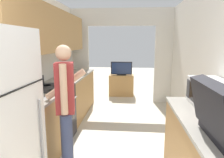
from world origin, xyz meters
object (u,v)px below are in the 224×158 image
book_stack (217,113)px  knife (65,80)px  television (121,69)px  person (66,108)px  tv_cabinet (121,85)px  range_oven (52,114)px  microwave (208,92)px

book_stack → knife: size_ratio=0.95×
television → knife: bearing=-111.9°
person → tv_cabinet: 3.87m
knife → person: bearing=-71.0°
range_oven → knife: range_oven is taller
microwave → tv_cabinet: microwave is taller
range_oven → television: size_ratio=1.65×
person → knife: bearing=4.9°
microwave → knife: microwave is taller
knife → book_stack: bearing=-39.4°
knife → microwave: bearing=-30.9°
television → knife: 2.57m
television → person: bearing=-97.6°
range_oven → tv_cabinet: (1.01, 3.01, -0.14)m
range_oven → person: person is taller
television → book_stack: bearing=-75.0°
range_oven → knife: bearing=84.6°
microwave → tv_cabinet: 3.97m
range_oven → television: 3.16m
tv_cabinet → person: bearing=-97.5°
microwave → television: bearing=107.5°
book_stack → tv_cabinet: book_stack is taller
person → microwave: size_ratio=3.10×
range_oven → tv_cabinet: bearing=71.4°
person → range_oven: bearing=19.6°
person → tv_cabinet: size_ratio=2.15×
tv_cabinet → knife: bearing=-111.6°
microwave → knife: size_ratio=1.48×
microwave → book_stack: (-0.06, -0.43, -0.10)m
range_oven → book_stack: size_ratio=3.17×
range_oven → television: bearing=71.1°
range_oven → knife: size_ratio=3.01×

